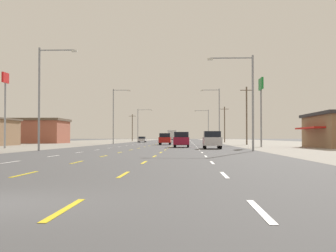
{
  "coord_description": "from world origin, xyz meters",
  "views": [
    {
      "loc": [
        3.95,
        -8.53,
        1.31
      ],
      "look_at": [
        0.57,
        72.12,
        3.33
      ],
      "focal_mm": 47.85,
      "sensor_mm": 36.0,
      "label": 1
    }
  ],
  "objects_px": {
    "suv_far_right_nearest": "(212,140)",
    "streetlight_left_row_2": "(139,123)",
    "suv_center_turn_midfar": "(165,139)",
    "sedan_far_left_far": "(142,139)",
    "streetlight_right_row_2": "(207,123)",
    "pole_sign_right_row_1": "(261,93)",
    "streetlight_right_row_0": "(248,95)",
    "streetlight_left_row_1": "(115,113)",
    "streetlight_right_row_1": "(218,112)",
    "streetlight_left_row_0": "(43,92)",
    "pole_sign_left_row_1": "(5,94)",
    "box_truck_center_turn_farther": "(172,135)",
    "suv_inner_right_near": "(181,139)",
    "sedan_inner_right_mid": "(183,140)"
  },
  "relations": [
    {
      "from": "suv_center_turn_midfar",
      "to": "pole_sign_right_row_1",
      "type": "height_order",
      "value": "pole_sign_right_row_1"
    },
    {
      "from": "suv_center_turn_midfar",
      "to": "pole_sign_left_row_1",
      "type": "height_order",
      "value": "pole_sign_left_row_1"
    },
    {
      "from": "sedan_inner_right_mid",
      "to": "suv_far_right_nearest",
      "type": "bearing_deg",
      "value": -82.22
    },
    {
      "from": "pole_sign_left_row_1",
      "to": "streetlight_right_row_1",
      "type": "bearing_deg",
      "value": 50.63
    },
    {
      "from": "suv_center_turn_midfar",
      "to": "streetlight_left_row_1",
      "type": "height_order",
      "value": "streetlight_left_row_1"
    },
    {
      "from": "sedan_inner_right_mid",
      "to": "box_truck_center_turn_farther",
      "type": "height_order",
      "value": "box_truck_center_turn_farther"
    },
    {
      "from": "pole_sign_right_row_1",
      "to": "streetlight_left_row_2",
      "type": "xyz_separation_m",
      "value": [
        -23.52,
        68.74,
        -1.63
      ]
    },
    {
      "from": "streetlight_left_row_0",
      "to": "streetlight_right_row_2",
      "type": "distance_m",
      "value": 88.51
    },
    {
      "from": "box_truck_center_turn_farther",
      "to": "suv_inner_right_near",
      "type": "bearing_deg",
      "value": -87.15
    },
    {
      "from": "suv_inner_right_near",
      "to": "sedan_inner_right_mid",
      "type": "bearing_deg",
      "value": 89.95
    },
    {
      "from": "streetlight_left_row_1",
      "to": "sedan_inner_right_mid",
      "type": "bearing_deg",
      "value": -33.79
    },
    {
      "from": "suv_center_turn_midfar",
      "to": "streetlight_left_row_2",
      "type": "distance_m",
      "value": 52.89
    },
    {
      "from": "streetlight_left_row_1",
      "to": "streetlight_left_row_2",
      "type": "relative_size",
      "value": 1.12
    },
    {
      "from": "sedan_inner_right_mid",
      "to": "streetlight_right_row_1",
      "type": "relative_size",
      "value": 0.43
    },
    {
      "from": "suv_far_right_nearest",
      "to": "streetlight_right_row_0",
      "type": "relative_size",
      "value": 0.54
    },
    {
      "from": "streetlight_left_row_0",
      "to": "streetlight_left_row_2",
      "type": "bearing_deg",
      "value": 89.94
    },
    {
      "from": "streetlight_left_row_1",
      "to": "suv_inner_right_near",
      "type": "bearing_deg",
      "value": -64.47
    },
    {
      "from": "suv_far_right_nearest",
      "to": "pole_sign_right_row_1",
      "type": "distance_m",
      "value": 12.92
    },
    {
      "from": "streetlight_left_row_0",
      "to": "pole_sign_left_row_1",
      "type": "bearing_deg",
      "value": 128.1
    },
    {
      "from": "suv_center_turn_midfar",
      "to": "streetlight_right_row_1",
      "type": "height_order",
      "value": "streetlight_right_row_1"
    },
    {
      "from": "streetlight_left_row_1",
      "to": "streetlight_right_row_0",
      "type": "bearing_deg",
      "value": -65.66
    },
    {
      "from": "suv_far_right_nearest",
      "to": "streetlight_left_row_2",
      "type": "bearing_deg",
      "value": 101.99
    },
    {
      "from": "sedan_far_left_far",
      "to": "pole_sign_left_row_1",
      "type": "xyz_separation_m",
      "value": [
        -10.33,
        -59.34,
        5.65
      ]
    },
    {
      "from": "suv_far_right_nearest",
      "to": "streetlight_right_row_1",
      "type": "bearing_deg",
      "value": 85.0
    },
    {
      "from": "streetlight_right_row_2",
      "to": "pole_sign_right_row_1",
      "type": "bearing_deg",
      "value": -86.58
    },
    {
      "from": "suv_far_right_nearest",
      "to": "streetlight_left_row_2",
      "type": "distance_m",
      "value": 79.56
    },
    {
      "from": "pole_sign_left_row_1",
      "to": "streetlight_right_row_1",
      "type": "xyz_separation_m",
      "value": [
        27.35,
        33.32,
        -0.4
      ]
    },
    {
      "from": "suv_center_turn_midfar",
      "to": "streetlight_right_row_1",
      "type": "bearing_deg",
      "value": 41.86
    },
    {
      "from": "streetlight_right_row_2",
      "to": "streetlight_right_row_0",
      "type": "bearing_deg",
      "value": -90.02
    },
    {
      "from": "suv_inner_right_near",
      "to": "streetlight_left_row_0",
      "type": "distance_m",
      "value": 20.93
    },
    {
      "from": "box_truck_center_turn_farther",
      "to": "streetlight_left_row_0",
      "type": "height_order",
      "value": "streetlight_left_row_0"
    },
    {
      "from": "sedan_far_left_far",
      "to": "streetlight_left_row_0",
      "type": "distance_m",
      "value": 69.41
    },
    {
      "from": "sedan_far_left_far",
      "to": "streetlight_right_row_2",
      "type": "height_order",
      "value": "streetlight_right_row_2"
    },
    {
      "from": "suv_center_turn_midfar",
      "to": "box_truck_center_turn_farther",
      "type": "bearing_deg",
      "value": 90.3
    },
    {
      "from": "streetlight_left_row_0",
      "to": "streetlight_left_row_1",
      "type": "relative_size",
      "value": 0.93
    },
    {
      "from": "sedan_far_left_far",
      "to": "streetlight_left_row_1",
      "type": "height_order",
      "value": "streetlight_left_row_1"
    },
    {
      "from": "suv_inner_right_near",
      "to": "streetlight_right_row_2",
      "type": "height_order",
      "value": "streetlight_right_row_2"
    },
    {
      "from": "streetlight_left_row_1",
      "to": "box_truck_center_turn_farther",
      "type": "bearing_deg",
      "value": 75.65
    },
    {
      "from": "streetlight_right_row_0",
      "to": "streetlight_left_row_2",
      "type": "distance_m",
      "value": 88.48
    },
    {
      "from": "pole_sign_right_row_1",
      "to": "streetlight_right_row_0",
      "type": "xyz_separation_m",
      "value": [
        -4.14,
        -17.6,
        -1.86
      ]
    },
    {
      "from": "pole_sign_right_row_1",
      "to": "streetlight_left_row_2",
      "type": "relative_size",
      "value": 0.97
    },
    {
      "from": "sedan_inner_right_mid",
      "to": "streetlight_right_row_0",
      "type": "distance_m",
      "value": 35.25
    },
    {
      "from": "streetlight_left_row_0",
      "to": "streetlight_right_row_2",
      "type": "height_order",
      "value": "streetlight_left_row_0"
    },
    {
      "from": "box_truck_center_turn_farther",
      "to": "streetlight_left_row_2",
      "type": "xyz_separation_m",
      "value": [
        -9.69,
        4.68,
        3.68
      ]
    },
    {
      "from": "sedan_far_left_far",
      "to": "streetlight_left_row_2",
      "type": "height_order",
      "value": "streetlight_left_row_2"
    },
    {
      "from": "suv_center_turn_midfar",
      "to": "streetlight_left_row_0",
      "type": "distance_m",
      "value": 36.31
    },
    {
      "from": "streetlight_left_row_1",
      "to": "streetlight_right_row_1",
      "type": "bearing_deg",
      "value": 0.0
    },
    {
      "from": "streetlight_left_row_1",
      "to": "streetlight_right_row_1",
      "type": "xyz_separation_m",
      "value": [
        19.69,
        0.0,
        0.01
      ]
    },
    {
      "from": "pole_sign_right_row_1",
      "to": "streetlight_right_row_0",
      "type": "bearing_deg",
      "value": -103.24
    },
    {
      "from": "streetlight_left_row_1",
      "to": "streetlight_right_row_2",
      "type": "height_order",
      "value": "streetlight_left_row_1"
    }
  ]
}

